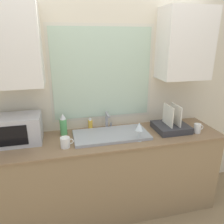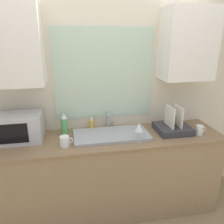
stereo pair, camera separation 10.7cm
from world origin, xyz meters
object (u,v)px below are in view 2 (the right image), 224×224
Objects in this scene: spray_bottle at (64,124)px; wine_glass at (139,128)px; microwave at (19,127)px; mug_near_sink at (65,141)px; faucet at (108,119)px; soap_bottle at (91,124)px; dish_rack at (173,127)px.

spray_bottle is 0.79m from wine_glass.
microwave is 3.68× the size of mug_near_sink.
faucet is at bearing 7.41° from microwave.
soap_bottle is (-0.19, 0.01, -0.05)m from faucet.
soap_bottle is at bearing 10.07° from microwave.
dish_rack is at bearing -8.34° from spray_bottle.
microwave is 1.96× the size of spray_bottle.
mug_near_sink is (-1.15, -0.12, -0.00)m from dish_rack.
wine_glass is (0.72, -0.03, 0.10)m from mug_near_sink.
wine_glass is at bearing -11.87° from microwave.
spray_bottle is at bearing -170.11° from soap_bottle.
dish_rack reaches higher than microwave.
microwave is 2.36× the size of wine_glass.
dish_rack is at bearing -3.25° from microwave.
wine_glass is (0.72, -0.32, 0.03)m from spray_bottle.
faucet is 0.44m from wine_glass.
faucet reaches higher than mug_near_sink.
spray_bottle reaches higher than faucet.
mug_near_sink is at bearing -89.00° from spray_bottle.
dish_rack is 2.88× the size of mug_near_sink.
dish_rack reaches higher than faucet.
soap_bottle is 0.73× the size of wine_glass.
mug_near_sink is at bearing -25.70° from microwave.
faucet is 0.93m from microwave.
dish_rack reaches higher than soap_bottle.
faucet is at bearing 162.66° from dish_rack.
microwave is 1.28× the size of dish_rack.
microwave reaches higher than soap_bottle.
dish_rack is at bearing 19.47° from wine_glass.
faucet is 0.59m from mug_near_sink.
spray_bottle reaches higher than mug_near_sink.
spray_bottle is (-1.16, 0.17, 0.06)m from dish_rack.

